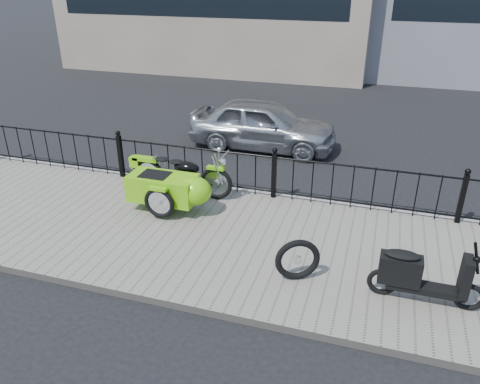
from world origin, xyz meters
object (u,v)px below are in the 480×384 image
(scooter, at_px, (419,276))
(sedan_car, at_px, (263,124))
(motorcycle_sidecar, at_px, (175,186))
(spare_tire, at_px, (298,260))

(scooter, xyz_separation_m, sedan_car, (-3.75, 5.65, 0.12))
(motorcycle_sidecar, height_order, spare_tire, motorcycle_sidecar)
(scooter, relative_size, spare_tire, 2.29)
(scooter, relative_size, sedan_car, 0.41)
(sedan_car, bearing_deg, scooter, -145.59)
(motorcycle_sidecar, bearing_deg, spare_tire, -30.20)
(spare_tire, bearing_deg, sedan_car, 109.95)
(spare_tire, distance_m, sedan_car, 6.02)
(scooter, bearing_deg, spare_tire, -179.60)
(sedan_car, bearing_deg, motorcycle_sidecar, 171.53)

